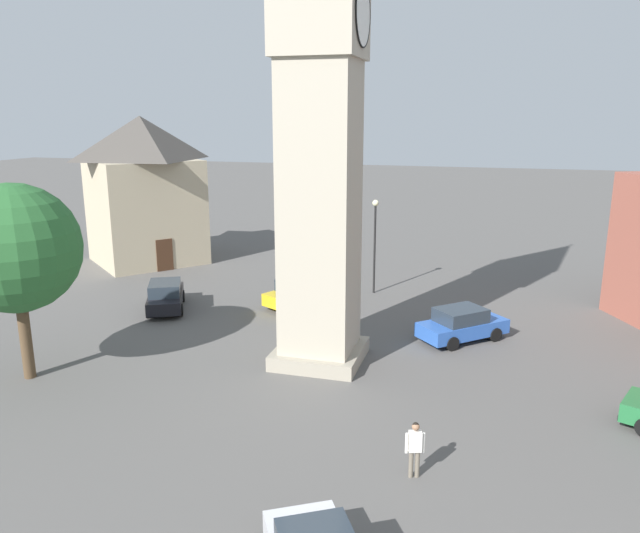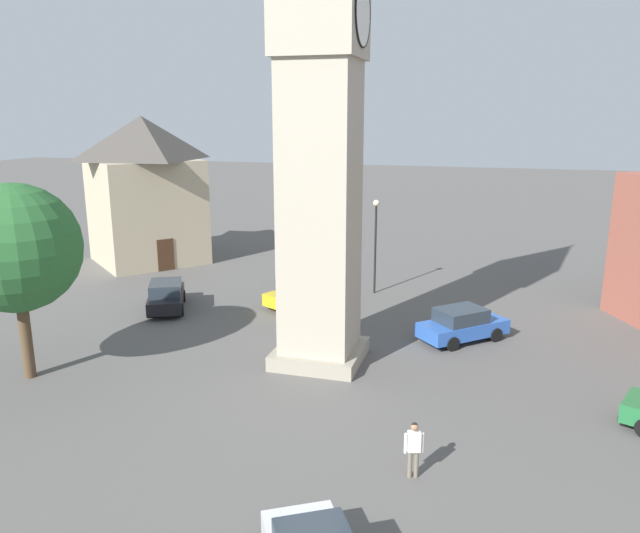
{
  "view_description": "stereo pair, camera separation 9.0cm",
  "coord_description": "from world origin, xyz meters",
  "px_view_note": "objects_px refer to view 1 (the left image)",
  "views": [
    {
      "loc": [
        -22.78,
        -6.5,
        9.98
      ],
      "look_at": [
        0.0,
        0.0,
        4.04
      ],
      "focal_mm": 34.12,
      "sensor_mm": 36.0,
      "label": 1
    },
    {
      "loc": [
        -22.75,
        -6.59,
        9.98
      ],
      "look_at": [
        0.0,
        0.0,
        4.04
      ],
      "focal_mm": 34.12,
      "sensor_mm": 36.0,
      "label": 2
    }
  ],
  "objects_px": {
    "car_red_corner": "(462,324)",
    "tree": "(14,249)",
    "building_shop_left": "(144,189)",
    "lamp_post": "(375,232)",
    "pedestrian": "(415,445)",
    "car_blue_kerb": "(301,292)",
    "clock_tower": "(320,41)",
    "car_black_far": "(166,296)"
  },
  "relations": [
    {
      "from": "car_red_corner",
      "to": "tree",
      "type": "bearing_deg",
      "value": 118.64
    },
    {
      "from": "car_blue_kerb",
      "to": "tree",
      "type": "distance_m",
      "value": 14.48
    },
    {
      "from": "building_shop_left",
      "to": "lamp_post",
      "type": "relative_size",
      "value": 1.84
    },
    {
      "from": "pedestrian",
      "to": "lamp_post",
      "type": "distance_m",
      "value": 18.53
    },
    {
      "from": "clock_tower",
      "to": "car_blue_kerb",
      "type": "height_order",
      "value": "clock_tower"
    },
    {
      "from": "car_red_corner",
      "to": "lamp_post",
      "type": "xyz_separation_m",
      "value": [
        6.38,
        5.29,
        2.8
      ]
    },
    {
      "from": "tree",
      "to": "building_shop_left",
      "type": "bearing_deg",
      "value": 17.76
    },
    {
      "from": "car_red_corner",
      "to": "pedestrian",
      "type": "relative_size",
      "value": 2.46
    },
    {
      "from": "car_red_corner",
      "to": "pedestrian",
      "type": "xyz_separation_m",
      "value": [
        -11.38,
        0.68,
        0.25
      ]
    },
    {
      "from": "car_blue_kerb",
      "to": "building_shop_left",
      "type": "distance_m",
      "value": 15.54
    },
    {
      "from": "car_blue_kerb",
      "to": "car_red_corner",
      "type": "xyz_separation_m",
      "value": [
        -2.91,
        -8.6,
        0.0
      ]
    },
    {
      "from": "car_red_corner",
      "to": "lamp_post",
      "type": "height_order",
      "value": "lamp_post"
    },
    {
      "from": "car_blue_kerb",
      "to": "pedestrian",
      "type": "bearing_deg",
      "value": -150.99
    },
    {
      "from": "tree",
      "to": "car_red_corner",
      "type": "bearing_deg",
      "value": -61.36
    },
    {
      "from": "tree",
      "to": "lamp_post",
      "type": "bearing_deg",
      "value": -35.3
    },
    {
      "from": "car_blue_kerb",
      "to": "car_black_far",
      "type": "xyz_separation_m",
      "value": [
        -2.61,
        6.59,
        0.0
      ]
    },
    {
      "from": "car_red_corner",
      "to": "tree",
      "type": "relative_size",
      "value": 0.55
    },
    {
      "from": "building_shop_left",
      "to": "lamp_post",
      "type": "height_order",
      "value": "building_shop_left"
    },
    {
      "from": "car_red_corner",
      "to": "lamp_post",
      "type": "distance_m",
      "value": 8.75
    },
    {
      "from": "car_red_corner",
      "to": "lamp_post",
      "type": "bearing_deg",
      "value": 39.66
    },
    {
      "from": "tree",
      "to": "building_shop_left",
      "type": "height_order",
      "value": "building_shop_left"
    },
    {
      "from": "car_black_far",
      "to": "pedestrian",
      "type": "height_order",
      "value": "pedestrian"
    },
    {
      "from": "clock_tower",
      "to": "car_black_far",
      "type": "bearing_deg",
      "value": 65.96
    },
    {
      "from": "car_black_far",
      "to": "pedestrian",
      "type": "xyz_separation_m",
      "value": [
        -11.68,
        -14.52,
        0.25
      ]
    },
    {
      "from": "tree",
      "to": "lamp_post",
      "type": "xyz_separation_m",
      "value": [
        15.12,
        -10.7,
        -1.59
      ]
    },
    {
      "from": "pedestrian",
      "to": "car_red_corner",
      "type": "bearing_deg",
      "value": -3.41
    },
    {
      "from": "clock_tower",
      "to": "pedestrian",
      "type": "xyz_separation_m",
      "value": [
        -7.37,
        -4.87,
        -11.6
      ]
    },
    {
      "from": "car_red_corner",
      "to": "building_shop_left",
      "type": "height_order",
      "value": "building_shop_left"
    },
    {
      "from": "car_black_far",
      "to": "clock_tower",
      "type": "bearing_deg",
      "value": -114.04
    },
    {
      "from": "car_red_corner",
      "to": "building_shop_left",
      "type": "distance_m",
      "value": 24.34
    },
    {
      "from": "car_blue_kerb",
      "to": "pedestrian",
      "type": "relative_size",
      "value": 2.62
    },
    {
      "from": "car_blue_kerb",
      "to": "clock_tower",
      "type": "bearing_deg",
      "value": -156.15
    },
    {
      "from": "car_blue_kerb",
      "to": "pedestrian",
      "type": "distance_m",
      "value": 16.35
    },
    {
      "from": "lamp_post",
      "to": "clock_tower",
      "type": "bearing_deg",
      "value": 178.6
    },
    {
      "from": "car_blue_kerb",
      "to": "car_red_corner",
      "type": "height_order",
      "value": "same"
    },
    {
      "from": "clock_tower",
      "to": "building_shop_left",
      "type": "bearing_deg",
      "value": 50.03
    },
    {
      "from": "car_red_corner",
      "to": "car_black_far",
      "type": "relative_size",
      "value": 0.94
    },
    {
      "from": "clock_tower",
      "to": "lamp_post",
      "type": "height_order",
      "value": "clock_tower"
    },
    {
      "from": "car_blue_kerb",
      "to": "building_shop_left",
      "type": "bearing_deg",
      "value": 62.94
    },
    {
      "from": "car_blue_kerb",
      "to": "car_black_far",
      "type": "height_order",
      "value": "same"
    },
    {
      "from": "car_red_corner",
      "to": "car_black_far",
      "type": "height_order",
      "value": "same"
    },
    {
      "from": "car_red_corner",
      "to": "pedestrian",
      "type": "height_order",
      "value": "pedestrian"
    }
  ]
}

